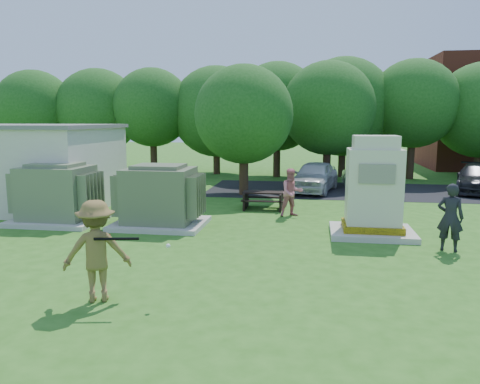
% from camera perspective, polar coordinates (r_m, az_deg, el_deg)
% --- Properties ---
extents(ground, '(120.00, 120.00, 0.00)m').
position_cam_1_polar(ground, '(11.13, -3.25, -9.80)').
color(ground, '#2D6619').
rests_on(ground, ground).
extents(parking_strip, '(20.00, 6.00, 0.01)m').
position_cam_1_polar(parking_strip, '(24.53, 20.01, 0.00)').
color(parking_strip, '#232326').
rests_on(parking_strip, ground).
extents(transformer_left, '(3.00, 2.40, 2.07)m').
position_cam_1_polar(transformer_left, '(17.39, -21.40, -0.31)').
color(transformer_left, beige).
rests_on(transformer_left, ground).
extents(transformer_right, '(3.00, 2.40, 2.07)m').
position_cam_1_polar(transformer_right, '(15.85, -9.77, -0.66)').
color(transformer_right, beige).
rests_on(transformer_right, ground).
extents(generator_cabinet, '(2.52, 2.06, 3.07)m').
position_cam_1_polar(generator_cabinet, '(14.89, 15.94, -0.03)').
color(generator_cabinet, beige).
rests_on(generator_cabinet, ground).
extents(picnic_table, '(1.64, 1.23, 0.70)m').
position_cam_1_polar(picnic_table, '(18.67, 2.87, -0.76)').
color(picnic_table, black).
rests_on(picnic_table, ground).
extents(batter, '(1.49, 1.17, 2.02)m').
position_cam_1_polar(batter, '(9.63, -17.07, -6.88)').
color(batter, brown).
rests_on(batter, ground).
extents(person_by_generator, '(0.79, 0.65, 1.86)m').
position_cam_1_polar(person_by_generator, '(13.88, 24.26, -2.84)').
color(person_by_generator, black).
rests_on(person_by_generator, ground).
extents(person_at_picnic, '(1.06, 0.95, 1.77)m').
position_cam_1_polar(person_at_picnic, '(17.32, 6.32, -0.06)').
color(person_at_picnic, '#C96A76').
rests_on(person_at_picnic, ground).
extents(car_white, '(2.69, 4.71, 1.51)m').
position_cam_1_polar(car_white, '(23.48, 9.09, 1.90)').
color(car_white, silver).
rests_on(car_white, ground).
extents(car_silver_a, '(2.08, 4.33, 1.37)m').
position_cam_1_polar(car_silver_a, '(24.33, 14.95, 1.79)').
color(car_silver_a, '#BCBCC1').
rests_on(car_silver_a, ground).
extents(car_dark, '(3.15, 5.02, 1.36)m').
position_cam_1_polar(car_dark, '(25.75, 27.02, 1.48)').
color(car_dark, black).
rests_on(car_dark, ground).
extents(batting_equipment, '(1.38, 0.52, 0.28)m').
position_cam_1_polar(batting_equipment, '(9.24, -14.09, -5.63)').
color(batting_equipment, black).
rests_on(batting_equipment, ground).
extents(tree_row, '(41.30, 13.30, 7.30)m').
position_cam_1_polar(tree_row, '(28.81, 8.06, 9.97)').
color(tree_row, '#47301E').
rests_on(tree_row, ground).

